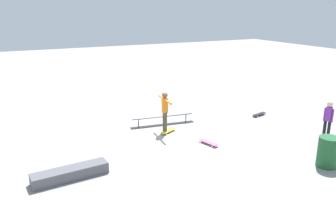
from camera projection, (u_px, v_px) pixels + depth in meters
name	position (u px, v px, depth m)	size (l,w,h in m)	color
ground_plane	(163.00, 129.00, 13.68)	(60.00, 60.00, 0.00)	gray
grind_rail	(163.00, 121.00, 14.06)	(2.77, 0.59, 0.39)	black
skate_ledge	(70.00, 173.00, 9.65)	(2.16, 0.50, 0.33)	#595960
skater_main	(165.00, 109.00, 12.97)	(0.23, 1.33, 1.65)	brown
skateboard_main	(168.00, 131.00, 13.23)	(0.80, 0.55, 0.09)	yellow
bystander_purple_shirt	(328.00, 118.00, 12.28)	(0.24, 0.33, 1.49)	black
loose_skateboard_pink	(209.00, 142.00, 12.08)	(0.41, 0.82, 0.09)	#E05993
loose_skateboard_black	(259.00, 114.00, 15.28)	(0.82, 0.39, 0.09)	black
trash_bin	(328.00, 152.00, 10.32)	(0.62, 0.62, 0.96)	#1E592D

